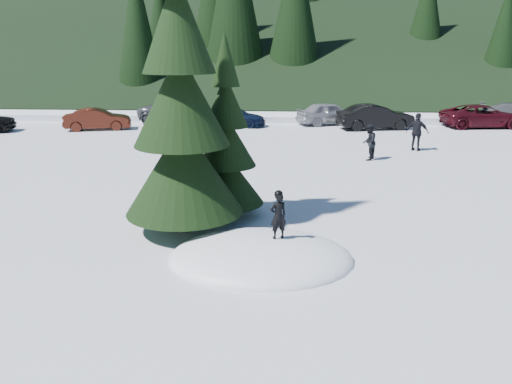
# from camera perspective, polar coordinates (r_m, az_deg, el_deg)

# --- Properties ---
(ground) EXTENTS (200.00, 200.00, 0.00)m
(ground) POSITION_cam_1_polar(r_m,az_deg,el_deg) (12.18, 0.60, -7.62)
(ground) COLOR white
(ground) RESTS_ON ground
(snow_mound) EXTENTS (4.48, 3.52, 0.96)m
(snow_mound) POSITION_cam_1_polar(r_m,az_deg,el_deg) (12.18, 0.60, -7.62)
(snow_mound) COLOR white
(snow_mound) RESTS_ON ground
(spruce_tall) EXTENTS (3.20, 3.20, 8.60)m
(spruce_tall) POSITION_cam_1_polar(r_m,az_deg,el_deg) (13.31, -8.56, 9.14)
(spruce_tall) COLOR #311B10
(spruce_tall) RESTS_ON ground
(spruce_short) EXTENTS (2.20, 2.20, 5.37)m
(spruce_short) POSITION_cam_1_polar(r_m,az_deg,el_deg) (14.70, -3.41, 5.15)
(spruce_short) COLOR #311B10
(spruce_short) RESTS_ON ground
(child_skier) EXTENTS (0.49, 0.41, 1.13)m
(child_skier) POSITION_cam_1_polar(r_m,az_deg,el_deg) (11.94, 2.56, -2.75)
(child_skier) COLOR black
(child_skier) RESTS_ON snow_mound
(adult_0) EXTENTS (0.89, 0.98, 1.64)m
(adult_0) POSITION_cam_1_polar(r_m,az_deg,el_deg) (23.03, 12.78, 5.60)
(adult_0) COLOR black
(adult_0) RESTS_ON ground
(adult_1) EXTENTS (1.17, 0.90, 1.85)m
(adult_1) POSITION_cam_1_polar(r_m,az_deg,el_deg) (25.75, 17.95, 6.54)
(adult_1) COLOR black
(adult_1) RESTS_ON ground
(car_1) EXTENTS (4.19, 2.36, 1.31)m
(car_1) POSITION_cam_1_polar(r_m,az_deg,el_deg) (32.42, -17.65, 7.94)
(car_1) COLOR #3C130A
(car_1) RESTS_ON ground
(car_2) EXTENTS (5.44, 2.93, 1.45)m
(car_2) POSITION_cam_1_polar(r_m,az_deg,el_deg) (34.27, -8.88, 9.04)
(car_2) COLOR #4D5055
(car_2) RESTS_ON ground
(car_3) EXTENTS (4.53, 2.60, 1.24)m
(car_3) POSITION_cam_1_polar(r_m,az_deg,el_deg) (32.48, -2.68, 8.63)
(car_3) COLOR #0E1833
(car_3) RESTS_ON ground
(car_4) EXTENTS (4.67, 3.10, 1.48)m
(car_4) POSITION_cam_1_polar(r_m,az_deg,el_deg) (33.36, 8.43, 8.89)
(car_4) COLOR gray
(car_4) RESTS_ON ground
(car_5) EXTENTS (4.87, 2.55, 1.53)m
(car_5) POSITION_cam_1_polar(r_m,az_deg,el_deg) (31.98, 13.50, 8.35)
(car_5) COLOR black
(car_5) RESTS_ON ground
(car_6) EXTENTS (5.33, 2.88, 1.42)m
(car_6) POSITION_cam_1_polar(r_m,az_deg,el_deg) (34.97, 24.49, 7.90)
(car_6) COLOR #3B0A12
(car_6) RESTS_ON ground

